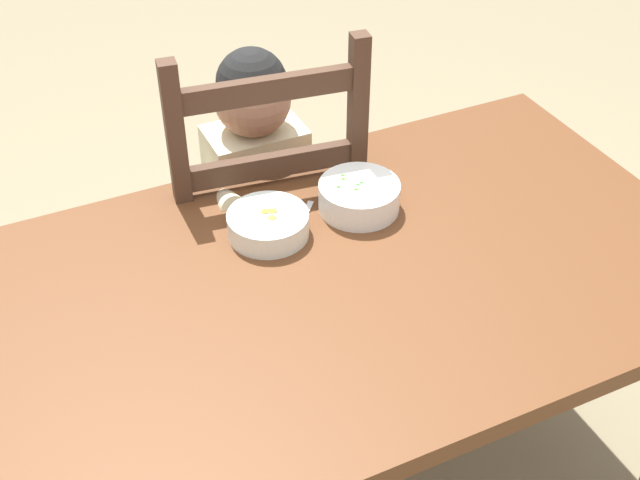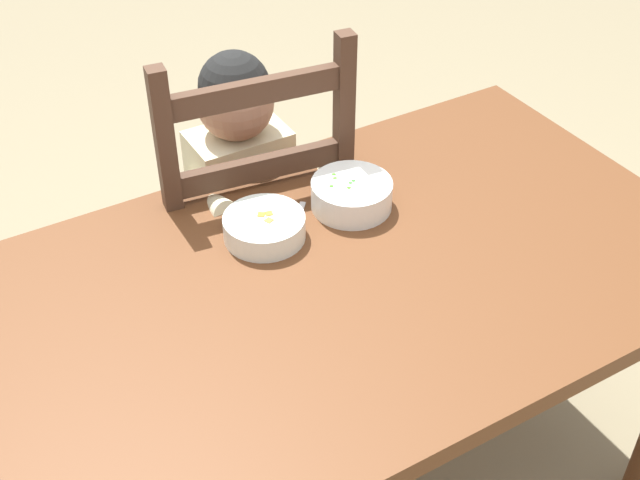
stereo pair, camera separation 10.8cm
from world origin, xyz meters
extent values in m
cube|color=brown|center=(0.00, 0.00, 0.72)|extent=(1.55, 0.83, 0.04)
cylinder|color=brown|center=(0.70, 0.34, 0.35)|extent=(0.07, 0.07, 0.70)
cube|color=#472F21|center=(0.09, 0.52, 0.45)|extent=(0.47, 0.47, 0.02)
cube|color=#472F21|center=(0.30, 0.68, 0.22)|extent=(0.04, 0.04, 0.44)
cube|color=#472F21|center=(-0.08, 0.73, 0.22)|extent=(0.04, 0.04, 0.44)
cube|color=#472F21|center=(0.25, 0.30, 0.22)|extent=(0.04, 0.04, 0.44)
cube|color=#472F21|center=(-0.13, 0.35, 0.22)|extent=(0.04, 0.04, 0.44)
cube|color=#472F21|center=(0.25, 0.30, 0.75)|extent=(0.04, 0.04, 0.59)
cube|color=#472F21|center=(-0.13, 0.35, 0.75)|extent=(0.04, 0.04, 0.59)
cube|color=#472F21|center=(0.06, 0.33, 0.96)|extent=(0.36, 0.07, 0.05)
cube|color=#472F21|center=(0.06, 0.33, 0.78)|extent=(0.36, 0.07, 0.05)
cube|color=beige|center=(0.09, 0.49, 0.62)|extent=(0.22, 0.14, 0.32)
sphere|color=#A9775C|center=(0.09, 0.49, 0.85)|extent=(0.17, 0.17, 0.17)
sphere|color=black|center=(0.09, 0.49, 0.89)|extent=(0.16, 0.16, 0.16)
cylinder|color=#3F4C72|center=(0.03, 0.37, 0.23)|extent=(0.07, 0.07, 0.46)
cylinder|color=#3F4C72|center=(0.14, 0.37, 0.23)|extent=(0.07, 0.07, 0.46)
cylinder|color=beige|center=(-0.04, 0.39, 0.70)|extent=(0.06, 0.24, 0.13)
cylinder|color=beige|center=(0.22, 0.39, 0.70)|extent=(0.06, 0.24, 0.13)
cylinder|color=white|center=(0.18, 0.17, 0.77)|extent=(0.16, 0.16, 0.06)
cylinder|color=white|center=(0.18, 0.17, 0.74)|extent=(0.07, 0.07, 0.01)
cylinder|color=#428F2C|center=(0.18, 0.17, 0.78)|extent=(0.14, 0.14, 0.03)
sphere|color=#4C8D2B|center=(0.16, 0.20, 0.79)|extent=(0.01, 0.01, 0.01)
sphere|color=#469226|center=(0.17, 0.21, 0.79)|extent=(0.01, 0.01, 0.01)
sphere|color=#37862D|center=(0.19, 0.17, 0.79)|extent=(0.01, 0.01, 0.01)
sphere|color=#468E20|center=(0.17, 0.15, 0.79)|extent=(0.01, 0.01, 0.01)
sphere|color=#3D8B22|center=(0.14, 0.18, 0.79)|extent=(0.01, 0.01, 0.01)
sphere|color=green|center=(0.18, 0.17, 0.79)|extent=(0.01, 0.01, 0.01)
cylinder|color=white|center=(-0.01, 0.17, 0.76)|extent=(0.16, 0.16, 0.05)
cylinder|color=white|center=(-0.01, 0.17, 0.74)|extent=(0.07, 0.07, 0.01)
cylinder|color=orange|center=(-0.01, 0.17, 0.77)|extent=(0.13, 0.13, 0.03)
cube|color=orange|center=(-0.01, 0.18, 0.78)|extent=(0.02, 0.02, 0.01)
cube|color=orange|center=(-0.01, 0.15, 0.78)|extent=(0.02, 0.02, 0.01)
cube|color=orange|center=(0.00, 0.17, 0.78)|extent=(0.02, 0.02, 0.01)
cube|color=silver|center=(0.07, 0.19, 0.74)|extent=(0.07, 0.08, 0.00)
ellipsoid|color=silver|center=(0.03, 0.14, 0.74)|extent=(0.05, 0.05, 0.01)
camera|label=1|loc=(-0.47, -1.04, 1.76)|focal=47.03mm
camera|label=2|loc=(-0.57, -0.99, 1.76)|focal=47.03mm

